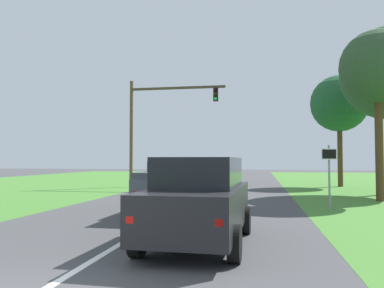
{
  "coord_description": "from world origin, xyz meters",
  "views": [
    {
      "loc": [
        3.16,
        -4.14,
        1.92
      ],
      "look_at": [
        -0.43,
        16.03,
        2.77
      ],
      "focal_mm": 35.93,
      "sensor_mm": 36.0,
      "label": 1
    }
  ],
  "objects_px": {
    "oak_tree_right": "(339,104)",
    "keep_moving_sign": "(329,168)",
    "pickup_truck_lead": "(180,185)",
    "extra_tree_1": "(378,68)",
    "red_suv_near": "(200,198)",
    "traffic_light": "(155,117)"
  },
  "relations": [
    {
      "from": "pickup_truck_lead",
      "to": "extra_tree_1",
      "type": "height_order",
      "value": "extra_tree_1"
    },
    {
      "from": "pickup_truck_lead",
      "to": "oak_tree_right",
      "type": "bearing_deg",
      "value": 60.65
    },
    {
      "from": "keep_moving_sign",
      "to": "extra_tree_1",
      "type": "distance_m",
      "value": 6.41
    },
    {
      "from": "pickup_truck_lead",
      "to": "red_suv_near",
      "type": "bearing_deg",
      "value": -73.03
    },
    {
      "from": "keep_moving_sign",
      "to": "oak_tree_right",
      "type": "xyz_separation_m",
      "value": [
        3.01,
        13.34,
        4.39
      ]
    },
    {
      "from": "red_suv_near",
      "to": "oak_tree_right",
      "type": "distance_m",
      "value": 22.09
    },
    {
      "from": "pickup_truck_lead",
      "to": "keep_moving_sign",
      "type": "relative_size",
      "value": 2.23
    },
    {
      "from": "red_suv_near",
      "to": "keep_moving_sign",
      "type": "relative_size",
      "value": 1.89
    },
    {
      "from": "oak_tree_right",
      "to": "keep_moving_sign",
      "type": "bearing_deg",
      "value": -102.73
    },
    {
      "from": "red_suv_near",
      "to": "traffic_light",
      "type": "distance_m",
      "value": 18.65
    },
    {
      "from": "red_suv_near",
      "to": "traffic_light",
      "type": "height_order",
      "value": "traffic_light"
    },
    {
      "from": "extra_tree_1",
      "to": "traffic_light",
      "type": "bearing_deg",
      "value": 151.64
    },
    {
      "from": "keep_moving_sign",
      "to": "extra_tree_1",
      "type": "relative_size",
      "value": 0.31
    },
    {
      "from": "oak_tree_right",
      "to": "red_suv_near",
      "type": "bearing_deg",
      "value": -109.15
    },
    {
      "from": "red_suv_near",
      "to": "extra_tree_1",
      "type": "bearing_deg",
      "value": 56.52
    },
    {
      "from": "traffic_light",
      "to": "oak_tree_right",
      "type": "distance_m",
      "value": 13.35
    },
    {
      "from": "red_suv_near",
      "to": "pickup_truck_lead",
      "type": "relative_size",
      "value": 0.85
    },
    {
      "from": "oak_tree_right",
      "to": "extra_tree_1",
      "type": "relative_size",
      "value": 1.0
    },
    {
      "from": "red_suv_near",
      "to": "oak_tree_right",
      "type": "bearing_deg",
      "value": 70.85
    },
    {
      "from": "pickup_truck_lead",
      "to": "extra_tree_1",
      "type": "bearing_deg",
      "value": 32.41
    },
    {
      "from": "pickup_truck_lead",
      "to": "keep_moving_sign",
      "type": "height_order",
      "value": "keep_moving_sign"
    },
    {
      "from": "traffic_light",
      "to": "pickup_truck_lead",
      "type": "bearing_deg",
      "value": -70.4
    }
  ]
}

